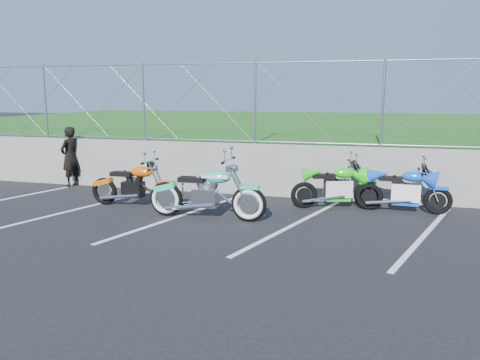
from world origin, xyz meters
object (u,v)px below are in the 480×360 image
(sportbike_green, at_px, (337,188))
(person_standing, at_px, (70,157))
(naked_orange, at_px, (135,187))
(sportbike_blue, at_px, (405,192))
(cruiser_turquoise, at_px, (208,195))

(sportbike_green, xyz_separation_m, person_standing, (-7.22, 0.59, 0.37))
(naked_orange, bearing_deg, person_standing, 150.34)
(naked_orange, distance_m, sportbike_blue, 5.90)
(sportbike_blue, distance_m, person_standing, 8.67)
(cruiser_turquoise, bearing_deg, sportbike_blue, 22.38)
(naked_orange, relative_size, person_standing, 1.31)
(naked_orange, xyz_separation_m, sportbike_blue, (5.80, 1.09, -0.01))
(naked_orange, bearing_deg, sportbike_blue, 11.76)
(sportbike_green, distance_m, sportbike_blue, 1.42)
(sportbike_blue, bearing_deg, sportbike_green, -178.15)
(cruiser_turquoise, height_order, sportbike_green, cruiser_turquoise)
(sportbike_green, bearing_deg, person_standing, 158.28)
(person_standing, bearing_deg, naked_orange, 65.36)
(sportbike_green, relative_size, person_standing, 1.19)
(person_standing, bearing_deg, sportbike_green, 91.42)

